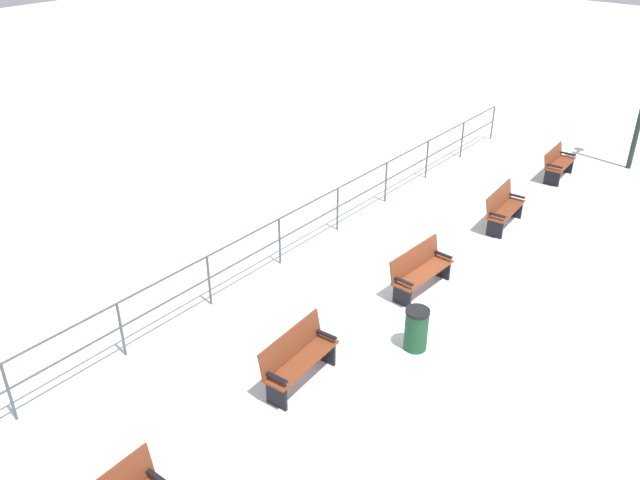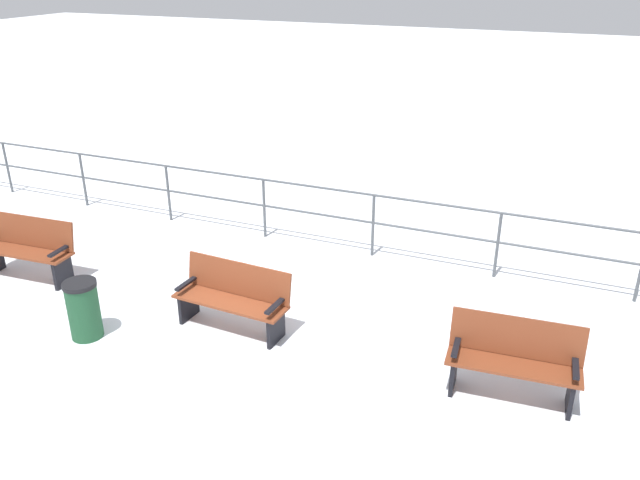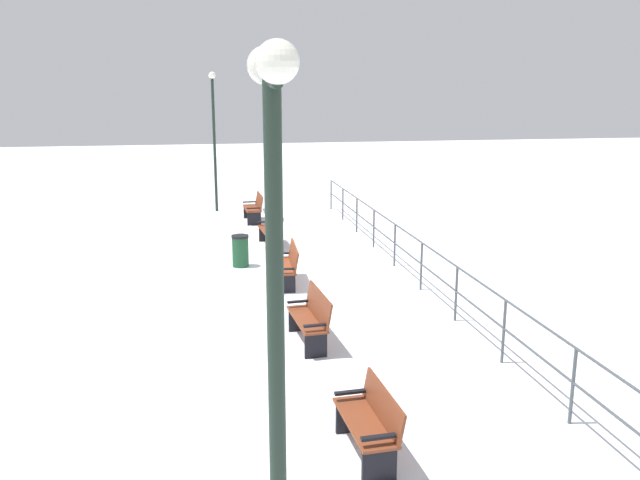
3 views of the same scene
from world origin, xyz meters
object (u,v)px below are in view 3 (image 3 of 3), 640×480
bench_nearest (254,208)px  bench_second (272,229)px  bench_fourth (311,317)px  lamppost_near (214,119)px  trash_bin (240,251)px  bench_third (287,264)px  lamppost_middle (274,240)px  bench_fifth (370,421)px

bench_nearest → bench_second: (-0.20, 3.72, 0.03)m
bench_fourth → lamppost_near: lamppost_near is taller
trash_bin → bench_second: bearing=-117.4°
bench_nearest → bench_third: 7.46m
bench_fourth → trash_bin: 5.51m
lamppost_middle → bench_fifth: bearing=-123.5°
bench_fifth → lamppost_middle: 3.80m
lamppost_middle → bench_second: bearing=-96.1°
lamppost_middle → trash_bin: (-0.37, -11.25, -2.89)m
bench_nearest → trash_bin: bench_nearest is taller
bench_third → lamppost_near: size_ratio=0.32×
bench_third → bench_fourth: bench_fourth is taller
lamppost_middle → bench_nearest: bearing=-94.1°
bench_third → trash_bin: bench_third is taller
bench_fifth → lamppost_near: size_ratio=0.27×
bench_nearest → bench_second: bench_second is taller
bench_second → lamppost_middle: 13.63m
bench_nearest → lamppost_middle: size_ratio=0.31×
bench_nearest → bench_second: bearing=91.4°
bench_fifth → trash_bin: (1.01, -9.16, -0.04)m
bench_fifth → trash_bin: bearing=-86.8°
bench_second → trash_bin: bench_second is taller
bench_second → bench_third: 3.73m
trash_bin → bench_fourth: bearing=99.5°
bench_fifth → trash_bin: 9.21m
bench_third → lamppost_near: (1.35, -9.67, 2.93)m
bench_fourth → lamppost_middle: (1.28, 5.82, 2.80)m
bench_third → trash_bin: size_ratio=2.00×
bench_fourth → bench_second: bearing=-95.3°
bench_nearest → bench_fifth: (-0.16, 14.89, -0.03)m
bench_fifth → lamppost_middle: (1.38, 2.09, 2.85)m
bench_nearest → trash_bin: size_ratio=1.79×
lamppost_near → trash_bin: size_ratio=6.17×
lamppost_near → lamppost_middle: 19.20m
lamppost_middle → trash_bin: size_ratio=5.86×
lamppost_near → trash_bin: 8.51m
bench_nearest → lamppost_middle: (1.22, 16.99, 2.82)m
bench_fourth → trash_bin: bearing=-84.7°
lamppost_near → bench_third: bearing=98.0°
bench_fourth → trash_bin: (0.91, -5.43, -0.09)m
lamppost_middle → bench_fourth: bearing=-102.5°
bench_second → bench_fifth: (0.03, 11.17, -0.06)m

